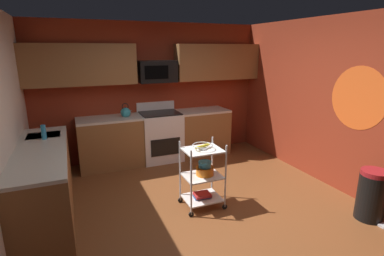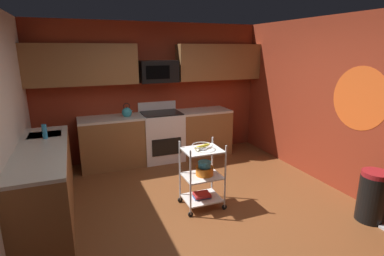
{
  "view_description": "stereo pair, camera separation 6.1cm",
  "coord_description": "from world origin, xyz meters",
  "px_view_note": "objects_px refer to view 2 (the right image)",
  "views": [
    {
      "loc": [
        -1.51,
        -3.23,
        2.12
      ],
      "look_at": [
        0.03,
        0.44,
        1.05
      ],
      "focal_mm": 27.79,
      "sensor_mm": 36.0,
      "label": 1
    },
    {
      "loc": [
        -1.45,
        -3.25,
        2.12
      ],
      "look_at": [
        0.03,
        0.44,
        1.05
      ],
      "focal_mm": 27.79,
      "sensor_mm": 36.0,
      "label": 2
    }
  ],
  "objects_px": {
    "oven_range": "(162,136)",
    "mixing_bowl_large": "(205,171)",
    "kettle": "(127,112)",
    "fruit_bowl": "(202,146)",
    "book_stack": "(202,195)",
    "dish_soap_bottle": "(45,131)",
    "mixing_bowl_small": "(205,164)",
    "rolling_cart": "(202,176)",
    "trash_can": "(373,196)",
    "microwave": "(158,71)"
  },
  "relations": [
    {
      "from": "rolling_cart",
      "to": "mixing_bowl_large",
      "type": "relative_size",
      "value": 3.63
    },
    {
      "from": "microwave",
      "to": "kettle",
      "type": "distance_m",
      "value": 0.96
    },
    {
      "from": "microwave",
      "to": "kettle",
      "type": "height_order",
      "value": "microwave"
    },
    {
      "from": "oven_range",
      "to": "dish_soap_bottle",
      "type": "height_order",
      "value": "dish_soap_bottle"
    },
    {
      "from": "kettle",
      "to": "trash_can",
      "type": "relative_size",
      "value": 0.4
    },
    {
      "from": "microwave",
      "to": "mixing_bowl_large",
      "type": "height_order",
      "value": "microwave"
    },
    {
      "from": "rolling_cart",
      "to": "microwave",
      "type": "bearing_deg",
      "value": 89.97
    },
    {
      "from": "oven_range",
      "to": "fruit_bowl",
      "type": "xyz_separation_m",
      "value": [
        -0.0,
        -1.96,
        0.4
      ]
    },
    {
      "from": "oven_range",
      "to": "dish_soap_bottle",
      "type": "bearing_deg",
      "value": -153.11
    },
    {
      "from": "kettle",
      "to": "trash_can",
      "type": "distance_m",
      "value": 4.01
    },
    {
      "from": "mixing_bowl_large",
      "to": "book_stack",
      "type": "relative_size",
      "value": 1.04
    },
    {
      "from": "book_stack",
      "to": "kettle",
      "type": "xyz_separation_m",
      "value": [
        -0.64,
        1.96,
        0.84
      ]
    },
    {
      "from": "microwave",
      "to": "dish_soap_bottle",
      "type": "xyz_separation_m",
      "value": [
        -1.93,
        -1.08,
        -0.68
      ]
    },
    {
      "from": "oven_range",
      "to": "book_stack",
      "type": "distance_m",
      "value": 1.99
    },
    {
      "from": "trash_can",
      "to": "mixing_bowl_small",
      "type": "bearing_deg",
      "value": 148.65
    },
    {
      "from": "book_stack",
      "to": "kettle",
      "type": "height_order",
      "value": "kettle"
    },
    {
      "from": "microwave",
      "to": "fruit_bowl",
      "type": "bearing_deg",
      "value": -90.03
    },
    {
      "from": "oven_range",
      "to": "mixing_bowl_large",
      "type": "relative_size",
      "value": 4.37
    },
    {
      "from": "mixing_bowl_small",
      "to": "dish_soap_bottle",
      "type": "xyz_separation_m",
      "value": [
        -1.96,
        0.99,
        0.4
      ]
    },
    {
      "from": "oven_range",
      "to": "microwave",
      "type": "distance_m",
      "value": 1.23
    },
    {
      "from": "mixing_bowl_small",
      "to": "book_stack",
      "type": "distance_m",
      "value": 0.46
    },
    {
      "from": "dish_soap_bottle",
      "to": "book_stack",
      "type": "bearing_deg",
      "value": -26.99
    },
    {
      "from": "oven_range",
      "to": "book_stack",
      "type": "height_order",
      "value": "oven_range"
    },
    {
      "from": "mixing_bowl_large",
      "to": "kettle",
      "type": "relative_size",
      "value": 0.95
    },
    {
      "from": "mixing_bowl_small",
      "to": "fruit_bowl",
      "type": "bearing_deg",
      "value": 168.15
    },
    {
      "from": "oven_range",
      "to": "mixing_bowl_small",
      "type": "distance_m",
      "value": 1.97
    },
    {
      "from": "dish_soap_bottle",
      "to": "oven_range",
      "type": "bearing_deg",
      "value": 26.89
    },
    {
      "from": "oven_range",
      "to": "mixing_bowl_small",
      "type": "xyz_separation_m",
      "value": [
        0.03,
        -1.97,
        0.14
      ]
    },
    {
      "from": "rolling_cart",
      "to": "fruit_bowl",
      "type": "bearing_deg",
      "value": 0.0
    },
    {
      "from": "rolling_cart",
      "to": "book_stack",
      "type": "distance_m",
      "value": 0.29
    },
    {
      "from": "rolling_cart",
      "to": "kettle",
      "type": "xyz_separation_m",
      "value": [
        -0.64,
        1.96,
        0.54
      ]
    },
    {
      "from": "book_stack",
      "to": "trash_can",
      "type": "distance_m",
      "value": 2.16
    },
    {
      "from": "mixing_bowl_large",
      "to": "book_stack",
      "type": "bearing_deg",
      "value": 180.0
    },
    {
      "from": "oven_range",
      "to": "microwave",
      "type": "bearing_deg",
      "value": 90.26
    },
    {
      "from": "mixing_bowl_large",
      "to": "dish_soap_bottle",
      "type": "relative_size",
      "value": 1.26
    },
    {
      "from": "fruit_bowl",
      "to": "dish_soap_bottle",
      "type": "bearing_deg",
      "value": 153.01
    },
    {
      "from": "oven_range",
      "to": "dish_soap_bottle",
      "type": "relative_size",
      "value": 5.5
    },
    {
      "from": "mixing_bowl_small",
      "to": "kettle",
      "type": "xyz_separation_m",
      "value": [
        -0.67,
        1.96,
        0.38
      ]
    },
    {
      "from": "mixing_bowl_small",
      "to": "book_stack",
      "type": "relative_size",
      "value": 0.75
    },
    {
      "from": "book_stack",
      "to": "dish_soap_bottle",
      "type": "relative_size",
      "value": 1.22
    },
    {
      "from": "mixing_bowl_large",
      "to": "rolling_cart",
      "type": "bearing_deg",
      "value": 180.0
    },
    {
      "from": "rolling_cart",
      "to": "mixing_bowl_large",
      "type": "distance_m",
      "value": 0.08
    },
    {
      "from": "rolling_cart",
      "to": "trash_can",
      "type": "height_order",
      "value": "rolling_cart"
    },
    {
      "from": "fruit_bowl",
      "to": "mixing_bowl_small",
      "type": "xyz_separation_m",
      "value": [
        0.03,
        -0.01,
        -0.26
      ]
    },
    {
      "from": "fruit_bowl",
      "to": "trash_can",
      "type": "bearing_deg",
      "value": -31.06
    },
    {
      "from": "book_stack",
      "to": "dish_soap_bottle",
      "type": "xyz_separation_m",
      "value": [
        -1.93,
        0.98,
        0.86
      ]
    },
    {
      "from": "rolling_cart",
      "to": "fruit_bowl",
      "type": "height_order",
      "value": "rolling_cart"
    },
    {
      "from": "kettle",
      "to": "fruit_bowl",
      "type": "bearing_deg",
      "value": -71.84
    },
    {
      "from": "oven_range",
      "to": "kettle",
      "type": "relative_size",
      "value": 4.17
    },
    {
      "from": "rolling_cart",
      "to": "book_stack",
      "type": "height_order",
      "value": "rolling_cart"
    }
  ]
}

